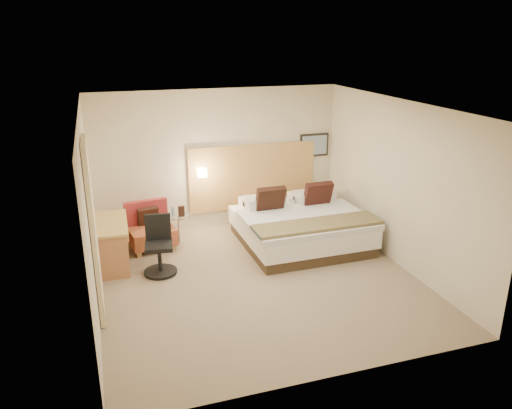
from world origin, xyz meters
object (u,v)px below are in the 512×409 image
object	(u,v)px
lounge_chair	(150,230)
side_table	(179,227)
bed	(300,226)
desk_chair	(159,250)
desk	(112,231)

from	to	relation	value
lounge_chair	side_table	xyz separation A→B (m)	(0.53, 0.10, -0.05)
bed	lounge_chair	xyz separation A→B (m)	(-2.62, 0.69, -0.02)
lounge_chair	desk_chair	world-z (taller)	desk_chair
bed	desk_chair	xyz separation A→B (m)	(-2.60, -0.39, 0.04)
lounge_chair	desk_chair	bearing A→B (deg)	-88.85
desk	side_table	bearing A→B (deg)	28.42
lounge_chair	desk	size ratio (longest dim) A/B	0.71
lounge_chair	side_table	size ratio (longest dim) A/B	1.74
desk_chair	desk	bearing A→B (deg)	142.45
bed	side_table	distance (m)	2.23
side_table	lounge_chair	bearing A→B (deg)	-169.40
desk_chair	bed	bearing A→B (deg)	8.49
bed	lounge_chair	distance (m)	2.71
lounge_chair	bed	bearing A→B (deg)	-14.73
lounge_chair	side_table	world-z (taller)	lounge_chair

